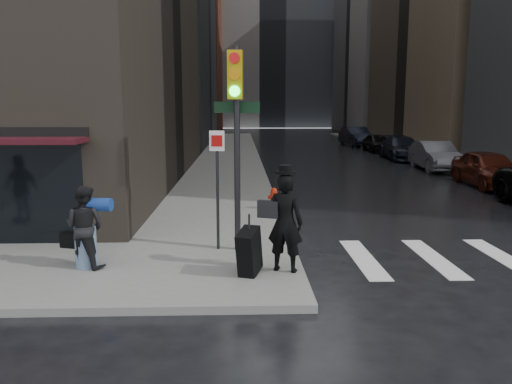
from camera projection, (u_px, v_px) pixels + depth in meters
ground at (206, 275)px, 10.19m from camera, size 140.00×140.00×0.00m
sidewalk_left at (230, 152)px, 36.78m from camera, size 4.00×50.00×0.15m
sidewalk_right at (411, 152)px, 37.20m from camera, size 3.00×50.00×0.15m
bldg_left_far at (140, 36)px, 68.66m from camera, size 22.00×20.00×26.00m
bldg_right_far at (430, 37)px, 66.04m from camera, size 22.00×20.00×25.00m
bldg_distant at (270, 31)px, 84.52m from camera, size 40.00×12.00×32.00m
man_overcoat at (278, 227)px, 9.80m from camera, size 1.42×0.99×2.17m
man_jeans at (85, 227)px, 10.08m from camera, size 1.18×0.91×1.70m
traffic_light at (235, 122)px, 10.92m from camera, size 1.13×0.56×4.54m
fire_hydrant at (274, 199)px, 16.01m from camera, size 0.40×0.30×0.68m
parked_car_1 at (488, 169)px, 21.34m from camera, size 2.05×4.66×1.56m
parked_car_2 at (435, 156)px, 26.88m from camera, size 1.89×4.81×1.56m
parked_car_3 at (402, 148)px, 32.43m from camera, size 2.32×5.22×1.49m
parked_car_4 at (377, 143)px, 37.98m from camera, size 1.65×4.07×1.39m
parked_car_5 at (356, 136)px, 43.49m from camera, size 2.23×5.22×1.68m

